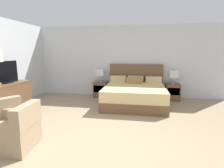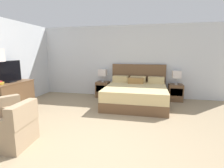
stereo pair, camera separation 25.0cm
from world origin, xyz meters
The scene contains 10 objects.
ground_plane centered at (0.00, 0.00, 0.00)m, with size 11.77×11.77×0.00m, color #998466.
wall_back centered at (0.00, 3.95, 1.27)m, with size 7.28×0.06×2.53m, color silver.
bed centered at (0.56, 2.94, 0.32)m, with size 1.87×2.00×1.18m.
nightstand_left centered at (-0.70, 3.64, 0.28)m, with size 0.45×0.45×0.55m.
nightstand_right centered at (1.81, 3.64, 0.28)m, with size 0.45×0.45×0.55m.
table_lamp_left centered at (-0.70, 3.64, 0.88)m, with size 0.27×0.27×0.45m.
table_lamp_right centered at (1.81, 3.64, 0.88)m, with size 0.27×0.27×0.45m.
dresser centered at (-2.75, 1.64, 0.41)m, with size 0.54×1.25×0.79m.
tv centered at (-2.74, 1.64, 1.07)m, with size 0.18×0.79×0.58m.
armchair_companion centered at (-1.30, 0.00, 0.28)m, with size 0.76×0.75×0.76m.
Camera 1 is at (0.72, -2.40, 1.57)m, focal length 28.00 mm.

